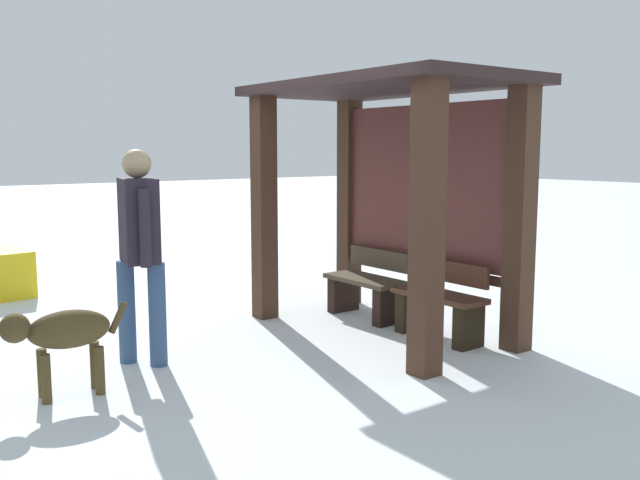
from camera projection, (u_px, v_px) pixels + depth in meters
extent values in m
plane|color=white|center=(379.00, 332.00, 6.61)|extent=(60.00, 60.00, 0.00)
cube|color=#432A1D|center=(264.00, 209.00, 7.04)|extent=(0.20, 0.20, 2.27)
cube|color=#432A1D|center=(427.00, 230.00, 5.21)|extent=(0.20, 0.20, 2.27)
cube|color=#432A1D|center=(349.00, 204.00, 7.71)|extent=(0.20, 0.20, 2.27)
cube|color=#432A1D|center=(520.00, 221.00, 5.88)|extent=(0.20, 0.20, 2.27)
cube|color=#2D201F|center=(382.00, 86.00, 6.30)|extent=(2.72, 1.54, 0.09)
cube|color=brown|center=(424.00, 184.00, 6.76)|extent=(2.11, 0.08, 1.54)
cube|color=#432A1D|center=(421.00, 267.00, 6.86)|extent=(2.11, 0.06, 0.08)
cube|color=#4A3E2C|center=(366.00, 280.00, 7.12)|extent=(0.93, 0.41, 0.05)
cube|color=#4A3E2C|center=(379.00, 259.00, 7.20)|extent=(0.88, 0.04, 0.20)
cube|color=black|center=(389.00, 306.00, 6.86)|extent=(0.12, 0.35, 0.38)
cube|color=black|center=(343.00, 294.00, 7.44)|extent=(0.12, 0.35, 0.38)
cube|color=#48291B|center=(439.00, 296.00, 6.31)|extent=(0.93, 0.35, 0.05)
cube|color=#48291B|center=(451.00, 272.00, 6.37)|extent=(0.88, 0.04, 0.20)
cube|color=black|center=(469.00, 327.00, 6.05)|extent=(0.12, 0.29, 0.39)
cube|color=black|center=(410.00, 311.00, 6.62)|extent=(0.12, 0.29, 0.39)
cube|color=#29222F|center=(139.00, 220.00, 5.48)|extent=(0.49, 0.35, 0.67)
sphere|color=tan|center=(137.00, 164.00, 5.42)|extent=(0.23, 0.23, 0.23)
cylinder|color=#344F76|center=(127.00, 312.00, 5.62)|extent=(0.17, 0.17, 0.85)
cylinder|color=#344F76|center=(157.00, 314.00, 5.53)|extent=(0.17, 0.17, 0.85)
cylinder|color=#29222F|center=(133.00, 221.00, 5.73)|extent=(0.11, 0.11, 0.60)
cylinder|color=#29222F|center=(145.00, 228.00, 5.24)|extent=(0.11, 0.11, 0.60)
ellipsoid|color=#4C3D20|center=(69.00, 329.00, 4.85)|extent=(0.31, 0.59, 0.27)
sphere|color=#4C3D20|center=(15.00, 328.00, 4.66)|extent=(0.20, 0.20, 0.20)
cylinder|color=#4C3D20|center=(118.00, 318.00, 5.01)|extent=(0.07, 0.15, 0.24)
cylinder|color=#4C3D20|center=(42.00, 373.00, 4.86)|extent=(0.07, 0.07, 0.35)
cylinder|color=#4C3D20|center=(46.00, 379.00, 4.73)|extent=(0.07, 0.07, 0.35)
cylinder|color=#4C3D20|center=(95.00, 365.00, 5.04)|extent=(0.07, 0.07, 0.35)
cylinder|color=#4C3D20|center=(100.00, 370.00, 4.91)|extent=(0.07, 0.07, 0.35)
cube|color=yellow|center=(2.00, 274.00, 8.14)|extent=(0.76, 0.63, 0.55)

